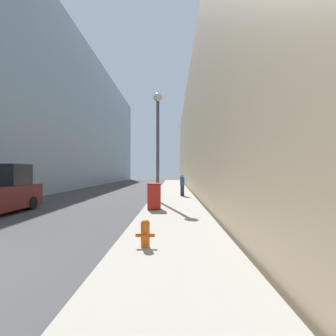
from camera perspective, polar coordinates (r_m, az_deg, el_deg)
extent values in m
cube|color=#9E998E|center=(21.74, 1.20, -5.45)|extent=(2.91, 60.00, 0.12)
cube|color=#849EB2|center=(34.17, -26.78, 10.15)|extent=(12.00, 60.00, 16.50)
cube|color=tan|center=(30.90, 15.42, 6.91)|extent=(12.00, 60.00, 11.88)
cylinder|color=#D15614|center=(6.26, -4.98, -14.58)|extent=(0.21, 0.21, 0.48)
sphere|color=#D15614|center=(6.20, -4.97, -12.09)|extent=(0.22, 0.22, 0.22)
cylinder|color=#D15614|center=(6.19, -4.97, -11.50)|extent=(0.06, 0.06, 0.05)
cylinder|color=#D15614|center=(6.10, -5.14, -14.73)|extent=(0.11, 0.12, 0.11)
cylinder|color=#D15614|center=(6.28, -6.50, -14.32)|extent=(0.12, 0.09, 0.09)
cylinder|color=#D15614|center=(6.24, -3.44, -14.40)|extent=(0.12, 0.09, 0.09)
cube|color=red|center=(12.09, -3.01, -6.26)|extent=(0.58, 0.59, 1.08)
cube|color=maroon|center=(12.05, -3.01, -3.51)|extent=(0.60, 0.61, 0.08)
cylinder|color=black|center=(12.41, -4.08, -8.39)|extent=(0.05, 0.16, 0.16)
cylinder|color=black|center=(12.38, -1.78, -8.42)|extent=(0.05, 0.16, 0.16)
cylinder|color=#4C4C51|center=(15.23, -2.24, -6.79)|extent=(0.34, 0.34, 0.25)
cylinder|color=#4C4C51|center=(15.19, -2.23, 3.73)|extent=(0.18, 0.18, 5.83)
sphere|color=silver|center=(15.74, -2.22, 15.13)|extent=(0.51, 0.51, 0.51)
cube|color=black|center=(14.21, -32.35, -1.22)|extent=(1.99, 1.54, 0.98)
cylinder|color=black|center=(14.33, -27.55, -6.80)|extent=(0.24, 0.64, 0.64)
cube|color=#2D3347|center=(18.52, 3.13, -4.93)|extent=(0.26, 0.19, 0.75)
cube|color=#2D4C8C|center=(18.48, 3.13, -2.86)|extent=(0.31, 0.19, 0.59)
sphere|color=tan|center=(18.47, 3.12, -1.63)|extent=(0.20, 0.20, 0.20)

